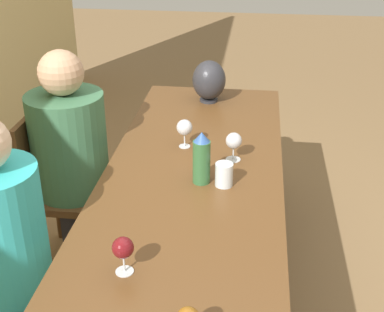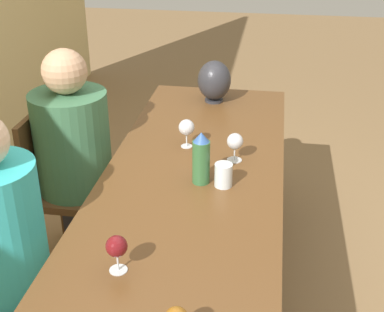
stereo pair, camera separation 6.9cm
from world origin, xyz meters
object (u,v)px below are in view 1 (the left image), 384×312
at_px(person_near, 7,252).
at_px(person_far, 74,158).
at_px(water_bottle, 202,158).
at_px(vase, 209,80).
at_px(wine_glass_3, 123,248).
at_px(water_tumbler, 224,175).
at_px(wine_glass_2, 234,141).
at_px(chair_far, 62,185).
at_px(wine_glass_1, 185,128).

xyz_separation_m(person_near, person_far, (0.80, -0.00, -0.00)).
relative_size(water_bottle, person_far, 0.20).
bearing_deg(vase, wine_glass_3, 175.48).
height_order(water_tumbler, person_near, person_near).
height_order(wine_glass_2, person_near, person_near).
distance_m(wine_glass_3, person_near, 0.58).
xyz_separation_m(wine_glass_2, chair_far, (0.12, 0.91, -0.37)).
distance_m(water_bottle, person_far, 0.82).
bearing_deg(chair_far, wine_glass_1, -90.51).
height_order(vase, wine_glass_2, vase).
bearing_deg(water_tumbler, water_bottle, 80.43).
distance_m(water_tumbler, chair_far, 1.01).
distance_m(person_near, person_far, 0.80).
xyz_separation_m(vase, chair_far, (-0.63, 0.73, -0.40)).
xyz_separation_m(wine_glass_3, person_near, (0.18, 0.52, -0.20)).
distance_m(water_tumbler, person_near, 0.93).
distance_m(vase, chair_far, 1.04).
bearing_deg(wine_glass_3, wine_glass_2, -20.03).
bearing_deg(wine_glass_2, water_bottle, 151.03).
height_order(vase, wine_glass_1, vase).
bearing_deg(water_bottle, chair_far, 66.23).
bearing_deg(wine_glass_1, vase, -5.27).
xyz_separation_m(water_bottle, chair_far, (0.35, 0.79, -0.39)).
relative_size(vase, chair_far, 0.29).
relative_size(water_tumbler, vase, 0.42).
height_order(wine_glass_2, wine_glass_3, wine_glass_2).
height_order(vase, person_far, person_far).
bearing_deg(water_bottle, person_near, 122.88).
relative_size(wine_glass_1, person_near, 0.12).
xyz_separation_m(wine_glass_3, chair_far, (0.99, 0.60, -0.37)).
height_order(water_bottle, vase, vase).
height_order(wine_glass_1, wine_glass_2, wine_glass_1).
xyz_separation_m(wine_glass_2, wine_glass_3, (-0.87, 0.32, 0.00)).
distance_m(water_tumbler, wine_glass_1, 0.42).
bearing_deg(wine_glass_2, person_far, 81.90).
bearing_deg(vase, wine_glass_1, 174.73).
distance_m(wine_glass_1, person_near, 1.01).
height_order(water_bottle, wine_glass_3, water_bottle).
bearing_deg(water_bottle, wine_glass_3, 163.46).
bearing_deg(wine_glass_1, person_far, 89.41).
height_order(water_bottle, chair_far, water_bottle).
height_order(chair_far, person_near, person_near).
height_order(wine_glass_3, person_near, person_near).
height_order(water_tumbler, wine_glass_1, wine_glass_1).
relative_size(water_bottle, person_near, 0.20).
bearing_deg(wine_glass_3, wine_glass_1, -4.03).
bearing_deg(vase, wine_glass_2, -165.92).
relative_size(vase, person_far, 0.20).
bearing_deg(water_bottle, wine_glass_1, 19.51).
bearing_deg(water_tumbler, vase, 9.20).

